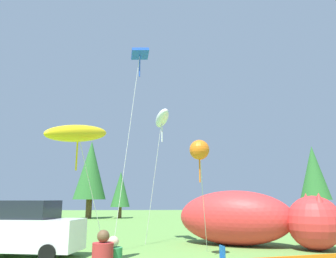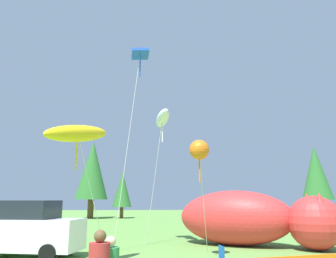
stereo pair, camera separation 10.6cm
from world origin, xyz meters
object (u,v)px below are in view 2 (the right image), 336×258
kite_orange_flower (199,150)px  kite_yellow_hero (78,134)px  inflatable_cat (252,220)px  kite_white_ghost (162,119)px  parked_car (29,229)px  kite_blue_box (140,58)px

kite_orange_flower → kite_yellow_hero: kite_yellow_hero is taller
inflatable_cat → kite_white_ghost: kite_white_ghost is taller
kite_orange_flower → kite_yellow_hero: 4.80m
inflatable_cat → kite_orange_flower: (-3.09, -3.58, 2.95)m
parked_car → kite_orange_flower: (6.83, -1.09, 3.12)m
parked_car → kite_blue_box: size_ratio=0.43×
kite_blue_box → kite_white_ghost: 3.50m
kite_orange_flower → kite_yellow_hero: size_ratio=0.90×
parked_car → inflatable_cat: bearing=25.5°
inflatable_cat → kite_white_ghost: 6.92m
parked_car → kite_orange_flower: kite_orange_flower is taller
kite_orange_flower → parked_car: bearing=171.0°
inflatable_cat → kite_orange_flower: kite_orange_flower is taller
kite_blue_box → kite_yellow_hero: 7.41m
parked_car → kite_white_ghost: (5.50, 3.11, 5.45)m
parked_car → kite_yellow_hero: bearing=-37.5°
inflatable_cat → kite_orange_flower: bearing=-101.0°
kite_orange_flower → kite_white_ghost: bearing=107.7°
kite_blue_box → kite_yellow_hero: kite_blue_box is taller
parked_car → kite_white_ghost: kite_white_ghost is taller
kite_orange_flower → kite_yellow_hero: (-4.54, -1.54, 0.32)m
kite_blue_box → kite_orange_flower: kite_blue_box is taller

